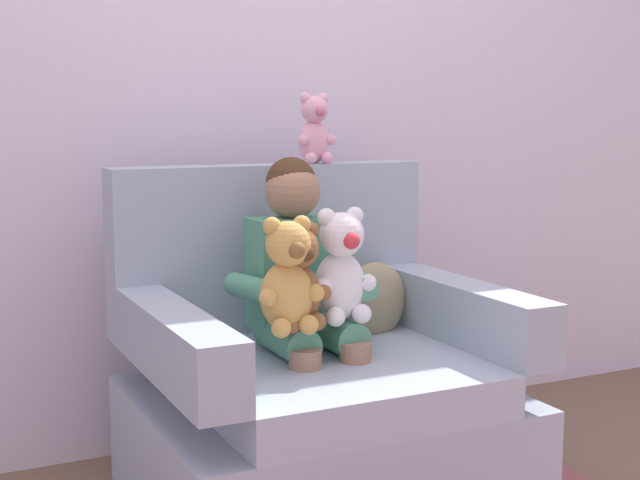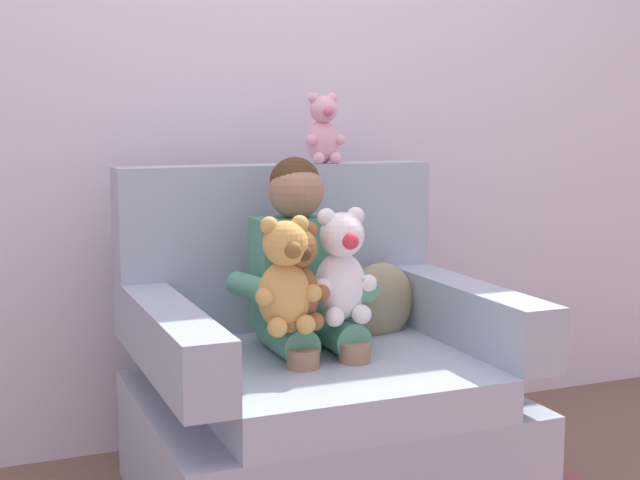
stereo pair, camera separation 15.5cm
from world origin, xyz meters
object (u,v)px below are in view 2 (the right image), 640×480
object	(u,v)px
plush_honey	(285,278)
plush_white	(341,269)
armchair	(317,397)
throw_pillow	(380,302)
plush_brown	(296,279)
seated_child	(304,280)
plush_pink_on_backrest	(323,131)

from	to	relation	value
plush_honey	plush_white	bearing A→B (deg)	1.71
armchair	throw_pillow	size ratio (longest dim) A/B	4.11
plush_brown	plush_white	size ratio (longest dim) A/B	0.90
armchair	seated_child	distance (m)	0.36
plush_honey	plush_pink_on_backrest	size ratio (longest dim) A/B	1.37
armchair	plush_white	xyz separation A→B (m)	(0.03, -0.11, 0.41)
armchair	seated_child	world-z (taller)	seated_child
seated_child	plush_brown	world-z (taller)	seated_child
seated_child	plush_white	distance (m)	0.16
seated_child	plush_pink_on_backrest	distance (m)	0.57
plush_honey	throw_pillow	size ratio (longest dim) A/B	1.25
seated_child	plush_pink_on_backrest	bearing A→B (deg)	57.11
seated_child	throw_pillow	size ratio (longest dim) A/B	3.17
plush_pink_on_backrest	plush_brown	bearing A→B (deg)	-130.56
armchair	seated_child	bearing A→B (deg)	133.74
plush_brown	plush_pink_on_backrest	world-z (taller)	plush_pink_on_backrest
armchair	plush_white	size ratio (longest dim) A/B	3.19
plush_honey	plush_white	xyz separation A→B (m)	(0.19, 0.05, 0.00)
plush_brown	plush_white	world-z (taller)	plush_white
plush_pink_on_backrest	throw_pillow	world-z (taller)	plush_pink_on_backrest
plush_pink_on_backrest	plush_honey	bearing A→B (deg)	-132.84
plush_honey	throw_pillow	distance (m)	0.55
armchair	throw_pillow	distance (m)	0.39
armchair	plush_white	distance (m)	0.43
plush_honey	plush_white	size ratio (longest dim) A/B	0.97
armchair	plush_pink_on_backrest	world-z (taller)	plush_pink_on_backrest
plush_white	throw_pillow	world-z (taller)	plush_white
plush_white	throw_pillow	xyz separation A→B (m)	(0.24, 0.23, -0.16)
seated_child	plush_pink_on_backrest	world-z (taller)	plush_pink_on_backrest
seated_child	plush_white	bearing A→B (deg)	-67.11
plush_white	throw_pillow	size ratio (longest dim) A/B	1.29
plush_honey	throw_pillow	xyz separation A→B (m)	(0.43, 0.29, -0.16)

